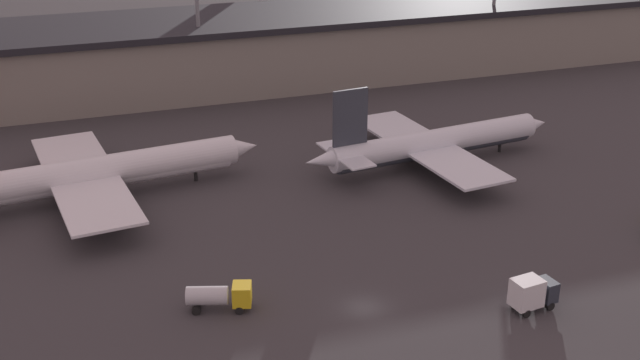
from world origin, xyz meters
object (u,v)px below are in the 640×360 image
Objects in this scene: airplane_1 at (432,143)px; service_vehicle_0 at (220,296)px; airplane_0 at (93,173)px; service_vehicle_3 at (532,293)px.

airplane_1 reaches higher than service_vehicle_0.
airplane_1 is 47.86m from service_vehicle_0.
airplane_0 is 34.12m from service_vehicle_0.
airplane_1 is at bearing 54.37° from service_vehicle_0.
airplane_0 is 48.25m from airplane_1.
service_vehicle_0 is 1.36× the size of service_vehicle_3.
service_vehicle_3 is (-8.18, -39.04, -1.37)m from airplane_1.
service_vehicle_3 is at bearing -108.01° from airplane_1.
airplane_1 is 5.97× the size of service_vehicle_0.
service_vehicle_3 is at bearing -53.46° from airplane_0.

